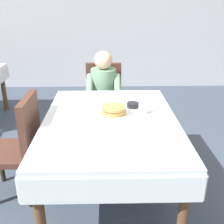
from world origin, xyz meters
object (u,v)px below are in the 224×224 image
object	(u,v)px
plate_breakfast	(114,114)
cup_coffee	(143,109)
breakfast_stack	(114,110)
knife_right_of_plate	(136,116)
spoon_near_edge	(115,130)
dining_table_main	(110,128)
diner_person	(104,90)
chair_left_side	(20,142)
chair_diner	(104,96)
bowl_butter	(133,105)
syrup_pitcher	(85,103)
fork_left_of_plate	(91,116)

from	to	relation	value
plate_breakfast	cup_coffee	size ratio (longest dim) A/B	2.48
plate_breakfast	breakfast_stack	distance (m)	0.04
knife_right_of_plate	spoon_near_edge	world-z (taller)	same
dining_table_main	spoon_near_edge	xyz separation A→B (m)	(0.03, -0.22, 0.09)
dining_table_main	knife_right_of_plate	xyz separation A→B (m)	(0.22, 0.05, 0.09)
breakfast_stack	cup_coffee	size ratio (longest dim) A/B	1.93
dining_table_main	diner_person	size ratio (longest dim) A/B	1.36
chair_left_side	breakfast_stack	distance (m)	0.85
chair_diner	bowl_butter	world-z (taller)	chair_diner
plate_breakfast	spoon_near_edge	bearing A→B (deg)	-90.10
dining_table_main	syrup_pitcher	bearing A→B (deg)	130.93
dining_table_main	breakfast_stack	world-z (taller)	breakfast_stack
chair_diner	fork_left_of_plate	size ratio (longest dim) A/B	5.17
plate_breakfast	fork_left_of_plate	xyz separation A→B (m)	(-0.19, -0.02, -0.01)
plate_breakfast	fork_left_of_plate	bearing A→B (deg)	-173.99
chair_left_side	bowl_butter	xyz separation A→B (m)	(0.98, 0.25, 0.23)
chair_diner	bowl_butter	size ratio (longest dim) A/B	8.45
bowl_butter	spoon_near_edge	world-z (taller)	bowl_butter
chair_diner	knife_right_of_plate	distance (m)	1.17
chair_left_side	plate_breakfast	size ratio (longest dim) A/B	3.32
cup_coffee	fork_left_of_plate	xyz separation A→B (m)	(-0.45, -0.05, -0.04)
diner_person	bowl_butter	xyz separation A→B (m)	(0.27, -0.76, 0.09)
bowl_butter	fork_left_of_plate	bearing A→B (deg)	-151.83
knife_right_of_plate	bowl_butter	bearing A→B (deg)	-3.34
cup_coffee	knife_right_of_plate	world-z (taller)	cup_coffee
spoon_near_edge	bowl_butter	bearing A→B (deg)	69.25
cup_coffee	knife_right_of_plate	size ratio (longest dim) A/B	0.57
diner_person	knife_right_of_plate	size ratio (longest dim) A/B	5.60
chair_diner	spoon_near_edge	world-z (taller)	chair_diner
plate_breakfast	chair_diner	bearing A→B (deg)	94.89
syrup_pitcher	fork_left_of_plate	bearing A→B (deg)	-72.00
plate_breakfast	breakfast_stack	bearing A→B (deg)	-21.82
fork_left_of_plate	diner_person	bearing A→B (deg)	-5.30
chair_diner	diner_person	xyz separation A→B (m)	(-0.00, -0.16, 0.14)
diner_person	cup_coffee	xyz separation A→B (m)	(0.35, -0.91, 0.11)
breakfast_stack	dining_table_main	bearing A→B (deg)	-114.95
diner_person	chair_diner	bearing A→B (deg)	-90.00
breakfast_stack	spoon_near_edge	world-z (taller)	breakfast_stack
diner_person	spoon_near_edge	size ratio (longest dim) A/B	7.47
chair_diner	breakfast_stack	xyz separation A→B (m)	(0.10, -1.10, 0.26)
diner_person	spoon_near_edge	xyz separation A→B (m)	(0.09, -1.23, 0.07)
dining_table_main	breakfast_stack	bearing A→B (deg)	65.05
cup_coffee	spoon_near_edge	size ratio (longest dim) A/B	0.75
diner_person	cup_coffee	size ratio (longest dim) A/B	9.91
syrup_pitcher	chair_left_side	bearing A→B (deg)	-154.23
diner_person	spoon_near_edge	world-z (taller)	diner_person
knife_right_of_plate	spoon_near_edge	xyz separation A→B (m)	(-0.19, -0.27, 0.00)
chair_diner	plate_breakfast	bearing A→B (deg)	94.89
bowl_butter	knife_right_of_plate	bearing A→B (deg)	-87.05
cup_coffee	fork_left_of_plate	bearing A→B (deg)	-173.49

